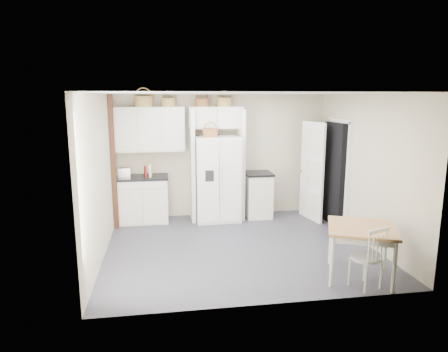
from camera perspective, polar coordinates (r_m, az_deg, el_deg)
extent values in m
plane|color=#2E2D36|center=(7.03, 2.15, -9.99)|extent=(4.50, 4.50, 0.00)
plane|color=white|center=(6.56, 2.32, 11.72)|extent=(4.50, 4.50, 0.00)
plane|color=#B7B095|center=(8.62, -0.34, 2.91)|extent=(4.50, 0.00, 4.50)
plane|color=#B7B095|center=(6.62, -17.25, -0.10)|extent=(0.00, 4.00, 4.00)
plane|color=#B7B095|center=(7.44, 19.51, 0.95)|extent=(0.00, 4.00, 4.00)
cube|color=white|center=(8.28, -0.95, -0.38)|extent=(0.91, 0.73, 1.76)
cube|color=beige|center=(8.40, -11.44, -3.38)|extent=(0.99, 0.63, 0.92)
cube|color=beige|center=(8.63, 4.84, -2.78)|extent=(0.53, 0.63, 0.93)
cube|color=#9E6B38|center=(6.08, 18.87, -10.25)|extent=(1.19, 1.19, 0.76)
cube|color=beige|center=(5.79, 19.66, -10.91)|extent=(0.52, 0.49, 0.85)
cube|color=black|center=(8.30, -11.57, -0.17)|extent=(1.03, 0.67, 0.04)
cube|color=black|center=(8.53, 4.89, 0.38)|extent=(0.57, 0.67, 0.04)
cube|color=silver|center=(8.26, -14.14, 0.48)|extent=(0.27, 0.16, 0.19)
cube|color=maroon|center=(8.19, -11.18, 0.62)|extent=(0.06, 0.15, 0.21)
cube|color=beige|center=(8.18, -10.46, 0.78)|extent=(0.05, 0.17, 0.26)
cylinder|color=brown|center=(8.27, -11.41, 10.41)|extent=(0.37, 0.37, 0.22)
cylinder|color=brown|center=(8.26, -7.98, 10.36)|extent=(0.30, 0.30, 0.17)
cylinder|color=brown|center=(8.30, -3.17, 10.43)|extent=(0.29, 0.29, 0.16)
cylinder|color=brown|center=(8.36, 0.01, 10.50)|extent=(0.31, 0.31, 0.18)
cylinder|color=brown|center=(8.03, -1.97, 6.16)|extent=(0.30, 0.30, 0.16)
cube|color=beige|center=(8.29, -10.54, 6.57)|extent=(1.40, 0.34, 0.90)
cube|color=beige|center=(8.35, -1.20, 8.34)|extent=(1.12, 0.34, 0.45)
cube|color=beige|center=(8.27, -4.55, 1.48)|extent=(0.08, 0.60, 2.30)
cube|color=beige|center=(8.41, 2.40, 1.66)|extent=(0.08, 0.60, 2.30)
cube|color=#32170E|center=(7.93, -15.53, 1.79)|extent=(0.09, 0.09, 2.60)
cube|color=black|center=(8.32, 15.60, 0.29)|extent=(0.18, 0.85, 2.05)
cube|color=white|center=(8.49, 12.46, 0.64)|extent=(0.21, 0.79, 2.05)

